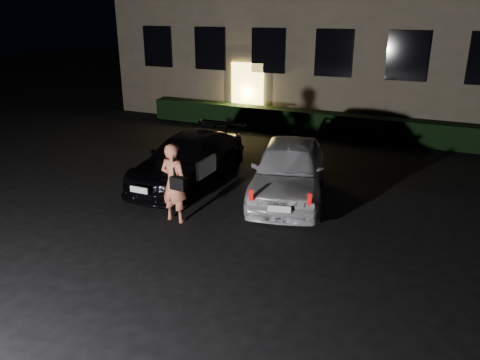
% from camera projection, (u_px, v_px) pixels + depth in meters
% --- Properties ---
extents(ground, '(80.00, 80.00, 0.00)m').
position_uv_depth(ground, '(177.00, 259.00, 8.96)').
color(ground, black).
rests_on(ground, ground).
extents(hedge, '(15.00, 0.70, 0.85)m').
position_uv_depth(hedge, '(326.00, 124.00, 17.74)').
color(hedge, black).
rests_on(hedge, ground).
extents(sedan, '(2.01, 4.60, 1.30)m').
position_uv_depth(sedan, '(189.00, 159.00, 12.79)').
color(sedan, black).
rests_on(sedan, ground).
extents(hatch, '(2.77, 4.62, 1.47)m').
position_uv_depth(hatch, '(289.00, 169.00, 11.71)').
color(hatch, silver).
rests_on(hatch, ground).
extents(man, '(0.75, 0.49, 1.81)m').
position_uv_depth(man, '(174.00, 183.00, 10.29)').
color(man, '#D86F51').
rests_on(man, ground).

